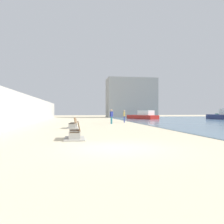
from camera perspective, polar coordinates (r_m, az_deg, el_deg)
The scene contains 8 objects.
ground_plane at distance 27.60m, azimuth -5.42°, elevation -3.01°, with size 120.00×120.00×0.00m, color beige.
seawall at distance 28.11m, azimuth -20.86°, elevation 0.50°, with size 0.80×64.00×3.40m, color #ADAAA3.
bench_near at distance 12.92m, azimuth -9.15°, elevation -5.67°, with size 1.10×2.10×0.98m.
bench_far at distance 21.26m, azimuth -9.62°, elevation -3.35°, with size 1.28×2.19×0.98m.
person_walking at distance 27.66m, azimuth -0.13°, elevation -0.85°, with size 0.45×0.34×1.77m.
person_standing at distance 31.24m, azimuth 3.07°, elevation -0.81°, with size 0.28×0.50×1.70m.
boat_nearest at distance 45.27m, azimuth 7.75°, elevation -0.94°, with size 5.07×7.31×1.65m.
harbor_building at distance 57.23m, azimuth 4.76°, elevation 3.48°, with size 12.00×6.00×9.60m, color gray.
Camera 1 is at (-1.70, -9.50, 1.56)m, focal length 36.80 mm.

